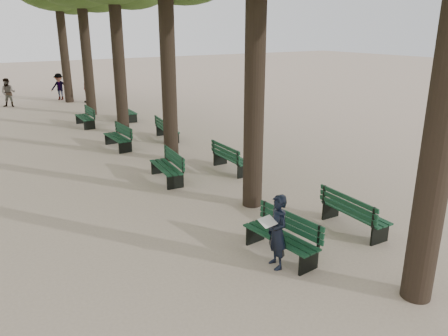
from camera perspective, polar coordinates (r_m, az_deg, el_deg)
ground at (r=8.97m, az=7.18°, el=-13.05°), size 120.00×120.00×0.00m
bench_left_0 at (r=9.32m, az=7.37°, el=-9.86°), size 0.74×1.85×0.92m
bench_left_1 at (r=13.71m, az=-7.51°, el=-0.58°), size 0.76×1.85×0.92m
bench_left_2 at (r=17.75m, az=-13.70°, el=3.37°), size 0.61×1.81×0.92m
bench_left_3 at (r=22.15m, az=-17.69°, el=5.88°), size 0.61×1.81×0.92m
bench_right_0 at (r=10.81m, az=16.61°, el=-6.43°), size 0.65×1.82×0.92m
bench_right_1 at (r=14.53m, az=1.04°, el=0.66°), size 0.63×1.82×0.92m
bench_right_2 at (r=18.79m, az=-7.40°, el=4.53°), size 0.81×1.86×0.92m
bench_right_3 at (r=23.15m, az=-12.51°, el=6.80°), size 0.68×1.83×0.92m
man_with_map at (r=8.71m, az=6.98°, el=-8.27°), size 0.64×0.66×1.54m
pedestrian_b at (r=30.96m, az=-20.70°, el=9.91°), size 1.10×0.92×1.71m
pedestrian_a at (r=29.32m, az=-26.34°, el=8.81°), size 0.89×0.66×1.69m
pedestrian_c at (r=29.19m, az=-17.48°, el=9.92°), size 0.42×1.08×1.82m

